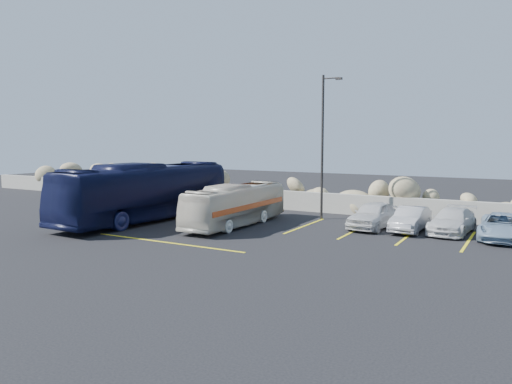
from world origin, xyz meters
The scene contains 11 objects.
ground centered at (0.00, 0.00, 0.00)m, with size 90.00×90.00×0.00m, color black.
seawall centered at (0.00, 12.00, 0.60)m, with size 60.00×0.40×1.20m, color gray.
riprap_pile centered at (0.00, 13.20, 1.30)m, with size 54.00×2.80×2.60m, color #9D8967, non-canonical shape.
parking_lines centered at (4.64, 5.57, 0.01)m, with size 18.16×9.36×0.01m.
lamppost centered at (2.56, 9.50, 4.30)m, with size 1.14×0.18×8.00m.
vintage_bus centered at (-0.63, 5.38, 1.08)m, with size 1.81×7.75×2.16m, color beige.
tour_coach centered at (-5.79, 4.28, 1.59)m, with size 2.68×11.45×3.19m, color #101436.
car_a centered at (5.87, 8.12, 0.68)m, with size 1.60×3.99×1.36m, color silver.
car_b centered at (7.71, 8.16, 0.60)m, with size 1.26×3.62×1.19m, color #A8A8AD.
car_c centered at (9.57, 8.66, 0.59)m, with size 1.66×4.09×1.19m, color silver.
car_d centered at (11.77, 8.17, 0.59)m, with size 1.94×4.21×1.17m, color #7D97B1.
Camera 1 is at (12.94, -16.58, 4.55)m, focal length 35.00 mm.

